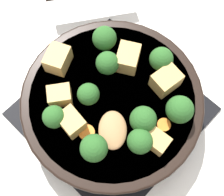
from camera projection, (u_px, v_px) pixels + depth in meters
ground_plane at (112, 112)px, 0.62m from camera, size 2.40×2.40×0.00m
front_burner_grate at (112, 110)px, 0.61m from camera, size 0.31×0.31×0.03m
skillet_pan at (112, 101)px, 0.57m from camera, size 0.43×0.39×0.05m
wooden_spoon at (114, 190)px, 0.49m from camera, size 0.25×0.25×0.02m
tofu_cube_center_large at (128, 58)px, 0.56m from camera, size 0.06×0.06×0.04m
tofu_cube_near_handle at (58, 59)px, 0.56m from camera, size 0.05×0.06×0.04m
tofu_cube_east_chunk at (60, 96)px, 0.54m from camera, size 0.05×0.05×0.03m
tofu_cube_west_chunk at (166, 81)px, 0.54m from camera, size 0.04×0.05×0.04m
tofu_cube_back_piece at (157, 141)px, 0.51m from camera, size 0.04×0.03×0.03m
tofu_cube_front_piece at (71, 122)px, 0.52m from camera, size 0.05×0.04×0.03m
broccoli_floret_near_spoon at (54, 117)px, 0.51m from camera, size 0.04×0.04×0.05m
broccoli_floret_center_top at (140, 141)px, 0.50m from camera, size 0.04×0.04×0.05m
broccoli_floret_east_rim at (88, 94)px, 0.53m from camera, size 0.04×0.04×0.05m
broccoli_floret_west_rim at (107, 63)px, 0.54m from camera, size 0.04×0.04×0.05m
broccoli_floret_north_edge at (161, 59)px, 0.55m from camera, size 0.04×0.04×0.05m
broccoli_floret_south_cluster at (180, 110)px, 0.51m from camera, size 0.05×0.05×0.05m
broccoli_floret_mid_floret at (94, 148)px, 0.49m from camera, size 0.05×0.05×0.05m
broccoli_floret_small_inner at (104, 38)px, 0.56m from camera, size 0.04×0.04×0.05m
broccoli_floret_tall_stem at (144, 119)px, 0.51m from camera, size 0.04×0.04×0.05m
carrot_slice_orange_thin at (164, 125)px, 0.53m from camera, size 0.02×0.02×0.01m
carrot_slice_near_center at (87, 133)px, 0.53m from camera, size 0.03×0.03×0.01m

